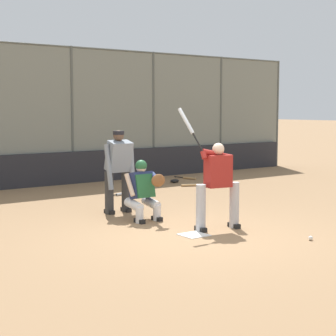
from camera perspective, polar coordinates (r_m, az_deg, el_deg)
ground_plane at (r=9.59m, az=2.64°, el=-6.83°), size 160.00×160.00×0.00m
home_plate_marker at (r=9.59m, az=2.64°, el=-6.80°), size 0.43×0.43×0.01m
backstop_fence at (r=15.73m, az=-14.34°, el=5.50°), size 19.84×0.08×3.90m
padding_wall at (r=15.72m, az=-14.06°, el=-0.28°), size 19.36×0.18×0.91m
batter_at_plate at (r=9.92m, az=5.03°, el=-1.49°), size 0.93×0.78×2.15m
catcher_behind_plate at (r=10.71m, az=-2.50°, el=-2.19°), size 0.61×0.71×1.16m
umpire_home at (r=11.49m, az=-5.05°, el=-0.09°), size 0.69×0.42×1.70m
spare_bat_near_backstop at (r=13.96m, az=-4.74°, el=-2.64°), size 0.83×0.22×0.07m
spare_bat_by_padding at (r=17.11m, az=2.03°, el=-1.02°), size 0.24×0.82×0.07m
spare_bat_third_base_side at (r=15.52m, az=2.44°, el=-1.75°), size 0.79×0.38×0.07m
fielding_glove_on_dirt at (r=16.26m, az=0.67°, el=-1.32°), size 0.29×0.22×0.10m
baseball_loose at (r=9.49m, az=14.29°, el=-6.92°), size 0.07×0.07×0.07m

